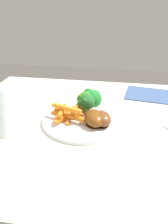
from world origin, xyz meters
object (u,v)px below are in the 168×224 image
object	(u,v)px
chicken_drumstick_far	(101,118)
water_glass	(2,111)
broccoli_floret_front	(87,102)
dining_table	(107,155)
broccoli_floret_back	(85,99)
dinner_plate	(84,119)
broccoli_floret_middle	(92,98)
chicken_drumstick_near	(94,118)
carrot_fries_pile	(67,113)

from	to	relation	value
chicken_drumstick_far	water_glass	bearing A→B (deg)	-165.54
broccoli_floret_front	dining_table	bearing A→B (deg)	-21.37
dining_table	water_glass	world-z (taller)	water_glass
broccoli_floret_back	broccoli_floret_front	bearing A→B (deg)	-63.97
dining_table	chicken_drumstick_far	bearing A→B (deg)	-130.32
broccoli_floret_front	broccoli_floret_back	world-z (taller)	broccoli_floret_back
dinner_plate	chicken_drumstick_far	xyz separation A→B (m)	(0.05, -0.03, 0.03)
dinner_plate	water_glass	bearing A→B (deg)	-155.35
broccoli_floret_front	chicken_drumstick_far	xyz separation A→B (m)	(0.05, -0.06, -0.02)
broccoli_floret_front	water_glass	size ratio (longest dim) A/B	0.49
dinner_plate	broccoli_floret_middle	bearing A→B (deg)	72.44
broccoli_floret_middle	chicken_drumstick_far	size ratio (longest dim) A/B	0.61
broccoli_floret_back	chicken_drumstick_near	world-z (taller)	broccoli_floret_back
broccoli_floret_front	carrot_fries_pile	bearing A→B (deg)	-146.42
broccoli_floret_middle	water_glass	distance (m)	0.27
dining_table	broccoli_floret_back	size ratio (longest dim) A/B	14.28
dinner_plate	dining_table	bearing A→B (deg)	-0.50
broccoli_floret_front	water_glass	bearing A→B (deg)	-149.76
broccoli_floret_front	broccoli_floret_middle	world-z (taller)	broccoli_floret_middle
broccoli_floret_middle	chicken_drumstick_far	bearing A→B (deg)	-65.73
dinner_plate	chicken_drumstick_far	bearing A→B (deg)	-27.41
dining_table	broccoli_floret_middle	size ratio (longest dim) A/B	14.05
chicken_drumstick_near	chicken_drumstick_far	world-z (taller)	chicken_drumstick_near
carrot_fries_pile	broccoli_floret_back	bearing A→B (deg)	45.24
dining_table	chicken_drumstick_far	size ratio (longest dim) A/B	8.63
broccoli_floret_middle	chicken_drumstick_near	world-z (taller)	broccoli_floret_middle
dinner_plate	broccoli_floret_front	world-z (taller)	broccoli_floret_front
broccoli_floret_front	carrot_fries_pile	size ratio (longest dim) A/B	0.52
dining_table	water_glass	bearing A→B (deg)	-161.60
dinner_plate	broccoli_floret_front	size ratio (longest dim) A/B	3.80
carrot_fries_pile	chicken_drumstick_near	xyz separation A→B (m)	(0.08, -0.02, 0.00)
broccoli_floret_back	water_glass	xyz separation A→B (m)	(-0.21, -0.14, 0.01)
dinner_plate	water_glass	distance (m)	0.24
broccoli_floret_back	broccoli_floret_middle	bearing A→B (deg)	34.85
chicken_drumstick_near	dinner_plate	bearing A→B (deg)	138.46
broccoli_floret_back	chicken_drumstick_far	bearing A→B (deg)	-50.56
water_glass	dinner_plate	bearing A→B (deg)	24.65
dining_table	water_glass	distance (m)	0.36
broccoli_floret_middle	broccoli_floret_back	xyz separation A→B (m)	(-0.02, -0.01, 0.00)
dining_table	chicken_drumstick_near	xyz separation A→B (m)	(-0.04, -0.03, 0.16)
broccoli_floret_front	dinner_plate	bearing A→B (deg)	-97.61
broccoli_floret_back	chicken_drumstick_near	size ratio (longest dim) A/B	0.55
chicken_drumstick_far	carrot_fries_pile	bearing A→B (deg)	168.86
dining_table	carrot_fries_pile	bearing A→B (deg)	-176.91
broccoli_floret_middle	carrot_fries_pile	bearing A→B (deg)	-137.44
carrot_fries_pile	water_glass	xyz separation A→B (m)	(-0.16, -0.09, 0.04)
carrot_fries_pile	dinner_plate	bearing A→B (deg)	8.60
dinner_plate	water_glass	world-z (taller)	water_glass
broccoli_floret_front	carrot_fries_pile	distance (m)	0.07
chicken_drumstick_far	broccoli_floret_back	bearing A→B (deg)	129.44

